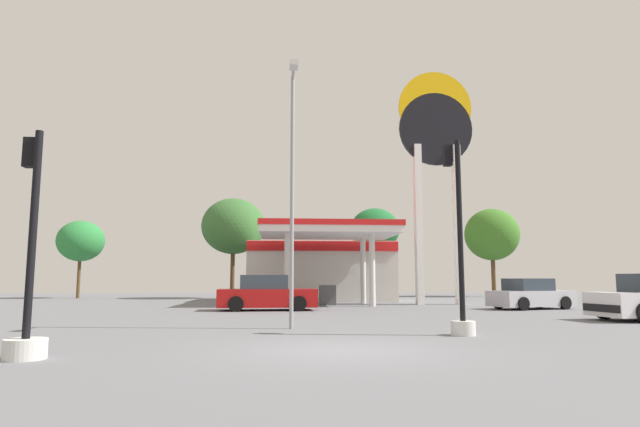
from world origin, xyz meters
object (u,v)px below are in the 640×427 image
corner_streetlamp (292,174)px  tree_2 (375,230)px  car_1 (531,295)px  tree_0 (81,241)px  tree_1 (233,226)px  station_pole_sign (436,152)px  tree_3 (492,235)px  car_2 (267,294)px  traffic_signal_0 (28,297)px  traffic_signal_1 (460,270)px

corner_streetlamp → tree_2: bearing=75.0°
car_1 → tree_0: 32.17m
car_1 → tree_1: bearing=135.5°
tree_2 → station_pole_sign: bearing=-84.6°
car_1 → corner_streetlamp: size_ratio=0.58×
tree_3 → corner_streetlamp: corner_streetlamp is taller
car_1 → tree_2: size_ratio=0.60×
car_2 → tree_2: size_ratio=0.63×
tree_0 → tree_3: bearing=2.4°
tree_1 → corner_streetlamp: (3.95, -24.83, -0.87)m
car_2 → corner_streetlamp: corner_streetlamp is taller
car_2 → tree_1: bearing=100.9°
tree_2 → corner_streetlamp: bearing=-105.0°
station_pole_sign → tree_3: bearing=57.1°
tree_0 → tree_1: (11.66, -1.30, 1.09)m
car_2 → traffic_signal_0: bearing=-104.9°
traffic_signal_0 → tree_0: (-10.71, 31.47, 3.22)m
traffic_signal_0 → corner_streetlamp: size_ratio=0.55×
tree_3 → tree_0: bearing=-177.6°
traffic_signal_1 → corner_streetlamp: corner_streetlamp is taller
car_2 → traffic_signal_1: bearing=-65.0°
traffic_signal_0 → tree_3: (22.18, 32.87, 4.03)m
tree_1 → tree_3: 21.41m
tree_2 → corner_streetlamp: (-7.42, -27.76, -0.96)m
tree_1 → tree_3: tree_1 is taller
car_2 → tree_1: (-2.98, 15.43, 4.67)m
station_pole_sign → car_1: station_pole_sign is taller
traffic_signal_0 → tree_2: (12.31, 33.11, 4.39)m
car_1 → tree_2: (-4.27, 18.28, 4.83)m
tree_2 → tree_3: size_ratio=1.00×
tree_0 → station_pole_sign: bearing=-26.1°
car_2 → tree_3: bearing=44.8°
traffic_signal_1 → tree_1: bearing=107.2°
traffic_signal_1 → station_pole_sign: bearing=74.9°
station_pole_sign → car_2: 13.47m
traffic_signal_0 → traffic_signal_1: traffic_signal_1 is taller
tree_0 → traffic_signal_1: bearing=-54.6°
tree_1 → corner_streetlamp: bearing=-81.0°
car_2 → traffic_signal_0: traffic_signal_0 is taller
tree_1 → corner_streetlamp: corner_streetlamp is taller
tree_0 → car_2: bearing=-48.8°
tree_1 → tree_3: (21.23, 2.69, -0.28)m
car_2 → traffic_signal_0: 15.27m
traffic_signal_0 → tree_1: tree_1 is taller
car_1 → tree_1: 22.42m
tree_0 → tree_3: size_ratio=0.80×
tree_2 → tree_3: 9.88m
traffic_signal_0 → tree_0: tree_0 is taller
car_2 → tree_2: bearing=65.5°
car_1 → tree_0: (-27.29, 16.64, 3.65)m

